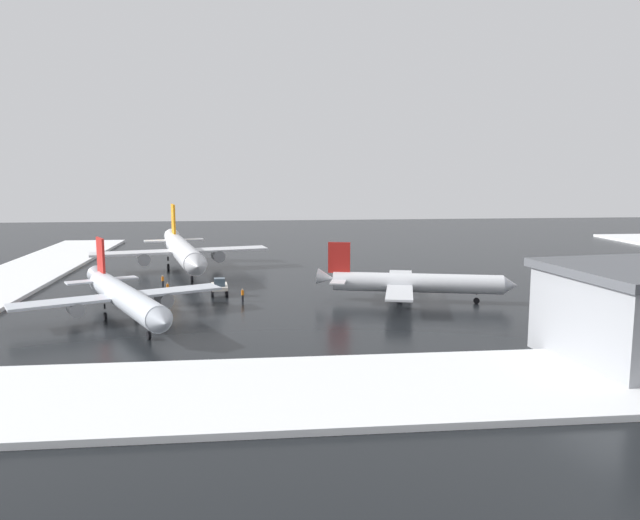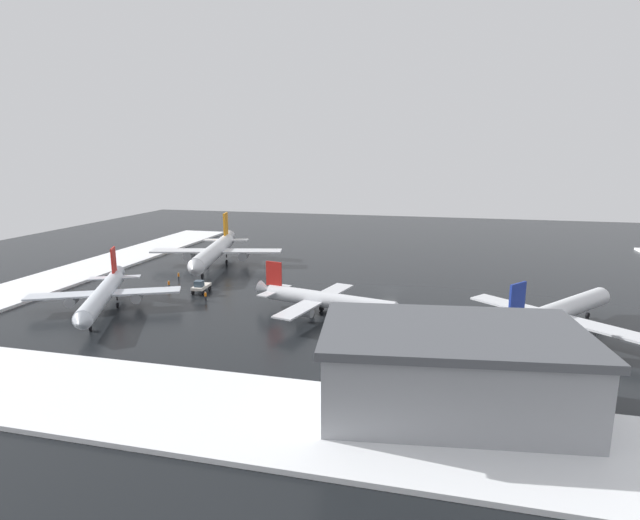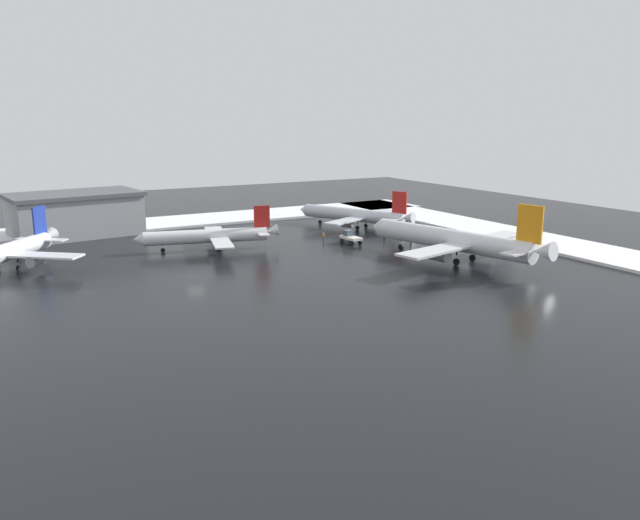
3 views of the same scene
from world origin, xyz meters
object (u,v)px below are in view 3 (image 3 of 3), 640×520
(pushback_tug, at_px, (350,237))
(ground_crew_beside_wing, at_px, (323,236))
(airplane_parked_starboard, at_px, (210,236))
(cargo_hangar, at_px, (75,214))
(ground_crew_mid_apron, at_px, (411,241))
(airplane_parked_portside, at_px, (355,215))
(ground_crew_by_nose_gear, at_px, (384,236))
(airplane_foreground_jet, at_px, (455,240))

(pushback_tug, height_order, ground_crew_beside_wing, pushback_tug)
(airplane_parked_starboard, relative_size, cargo_hangar, 0.97)
(ground_crew_mid_apron, bearing_deg, pushback_tug, 90.90)
(airplane_parked_portside, xyz_separation_m, ground_crew_by_nose_gear, (2.88, 15.25, -1.90))
(airplane_parked_portside, bearing_deg, pushback_tug, 118.96)
(airplane_foreground_jet, height_order, ground_crew_by_nose_gear, airplane_foreground_jet)
(pushback_tug, bearing_deg, airplane_foreground_jet, -165.48)
(airplane_foreground_jet, height_order, pushback_tug, airplane_foreground_jet)
(airplane_foreground_jet, xyz_separation_m, ground_crew_by_nose_gear, (0.07, -20.15, -2.61))
(airplane_parked_starboard, xyz_separation_m, airplane_parked_portside, (-35.54, -6.81, 0.29))
(ground_crew_mid_apron, height_order, ground_crew_beside_wing, same)
(ground_crew_mid_apron, bearing_deg, ground_crew_beside_wing, 86.22)
(ground_crew_beside_wing, xyz_separation_m, ground_crew_by_nose_gear, (-10.47, 5.69, 0.00))
(pushback_tug, bearing_deg, ground_crew_mid_apron, -134.93)
(airplane_parked_portside, relative_size, pushback_tug, 5.75)
(ground_crew_mid_apron, relative_size, ground_crew_by_nose_gear, 1.00)
(ground_crew_beside_wing, height_order, cargo_hangar, cargo_hangar)
(airplane_foreground_jet, bearing_deg, cargo_hangar, 30.11)
(pushback_tug, bearing_deg, ground_crew_beside_wing, 30.80)
(airplane_parked_starboard, relative_size, airplane_parked_portside, 0.95)
(cargo_hangar, bearing_deg, pushback_tug, 134.69)
(ground_crew_mid_apron, bearing_deg, ground_crew_by_nose_gear, 55.06)
(airplane_parked_starboard, height_order, airplane_parked_portside, airplane_parked_portside)
(airplane_foreground_jet, bearing_deg, ground_crew_mid_apron, -18.90)
(airplane_parked_portside, bearing_deg, cargo_hangar, 43.95)
(airplane_parked_portside, xyz_separation_m, pushback_tug, (10.08, 14.18, -1.59))
(pushback_tug, height_order, ground_crew_mid_apron, pushback_tug)
(airplane_parked_portside, bearing_deg, ground_crew_by_nose_gear, 143.70)
(cargo_hangar, bearing_deg, airplane_parked_portside, 152.10)
(airplane_foreground_jet, distance_m, airplane_parked_starboard, 43.48)
(airplane_foreground_jet, bearing_deg, airplane_parked_starboard, 36.13)
(airplane_parked_starboard, bearing_deg, ground_crew_mid_apron, 170.55)
(ground_crew_by_nose_gear, relative_size, cargo_hangar, 0.06)
(airplane_parked_portside, bearing_deg, ground_crew_beside_wing, 100.00)
(ground_crew_by_nose_gear, bearing_deg, cargo_hangar, 93.82)
(airplane_foreground_jet, relative_size, pushback_tug, 7.61)
(airplane_parked_portside, distance_m, pushback_tug, 17.47)
(airplane_parked_portside, xyz_separation_m, ground_crew_mid_apron, (1.32, 21.67, -1.90))
(airplane_parked_starboard, xyz_separation_m, pushback_tug, (-25.45, 7.37, -1.29))
(ground_crew_by_nose_gear, bearing_deg, airplane_parked_starboard, 113.90)
(ground_crew_beside_wing, distance_m, cargo_hangar, 50.91)
(airplane_parked_portside, height_order, ground_crew_mid_apron, airplane_parked_portside)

